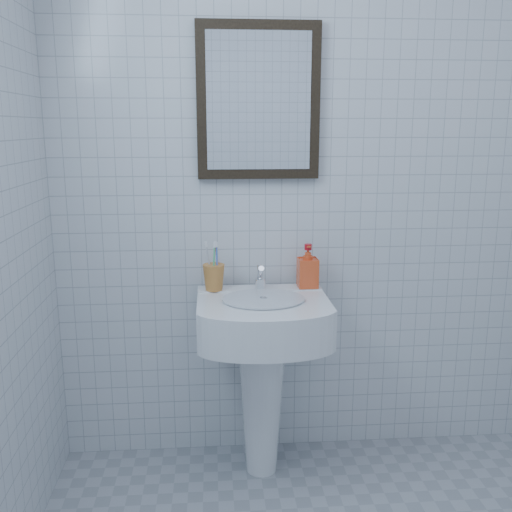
{
  "coord_description": "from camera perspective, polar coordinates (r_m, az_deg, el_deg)",
  "views": [
    {
      "loc": [
        -0.44,
        -1.19,
        1.45
      ],
      "look_at": [
        -0.27,
        0.86,
        0.98
      ],
      "focal_mm": 40.0,
      "sensor_mm": 36.0,
      "label": 1
    }
  ],
  "objects": [
    {
      "name": "toothbrush_cup",
      "position": [
        2.35,
        -4.24,
        -2.14
      ],
      "size": [
        0.1,
        0.1,
        0.11
      ],
      "primitive_type": null,
      "rotation": [
        0.0,
        0.0,
        0.07
      ],
      "color": "#C97E36",
      "rests_on": "washbasin"
    },
    {
      "name": "faucet",
      "position": [
        2.36,
        0.43,
        -2.33
      ],
      "size": [
        0.04,
        0.1,
        0.11
      ],
      "color": "silver",
      "rests_on": "washbasin"
    },
    {
      "name": "washbasin",
      "position": [
        2.37,
        0.62,
        -9.93
      ],
      "size": [
        0.52,
        0.38,
        0.8
      ],
      "color": "white",
      "rests_on": "ground"
    },
    {
      "name": "wall_mirror",
      "position": [
        2.38,
        0.24,
        15.19
      ],
      "size": [
        0.5,
        0.04,
        0.62
      ],
      "color": "black",
      "rests_on": "wall_back"
    },
    {
      "name": "soap_dispenser",
      "position": [
        2.39,
        5.2,
        -0.99
      ],
      "size": [
        0.08,
        0.09,
        0.18
      ],
      "primitive_type": "imported",
      "rotation": [
        0.0,
        0.0,
        0.02
      ],
      "color": "#E54316",
      "rests_on": "washbasin"
    },
    {
      "name": "wall_back",
      "position": [
        2.44,
        5.84,
        8.02
      ],
      "size": [
        2.2,
        0.02,
        2.5
      ],
      "primitive_type": "cube",
      "color": "silver",
      "rests_on": "ground"
    }
  ]
}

